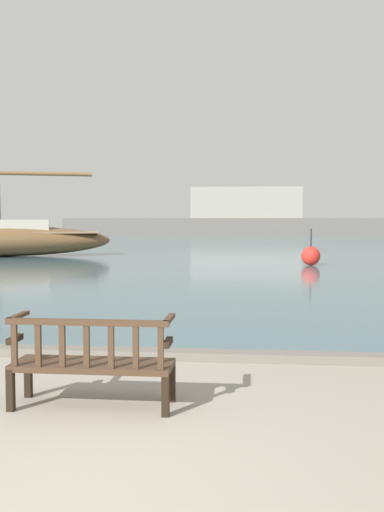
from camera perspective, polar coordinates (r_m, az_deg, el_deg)
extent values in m
plane|color=gray|center=(4.28, -12.18, -22.40)|extent=(160.00, 160.00, 0.00)
cube|color=#476670|center=(47.70, 4.32, 1.42)|extent=(100.00, 80.00, 0.08)
cube|color=slate|center=(7.81, -3.33, -9.78)|extent=(40.00, 0.30, 0.12)
cube|color=black|center=(6.39, -16.05, -11.58)|extent=(0.07, 0.07, 0.42)
cube|color=black|center=(6.00, -2.03, -12.43)|extent=(0.07, 0.07, 0.42)
cube|color=black|center=(5.99, -17.69, -12.65)|extent=(0.07, 0.07, 0.42)
cube|color=black|center=(5.58, -2.67, -13.69)|extent=(0.07, 0.07, 0.42)
cube|color=#422D1E|center=(5.89, -9.87, -10.69)|extent=(1.60, 0.52, 0.06)
cube|color=#422D1E|center=(5.58, -10.53, -6.55)|extent=(1.60, 0.05, 0.06)
cube|color=#422D1E|center=(5.87, -17.35, -8.50)|extent=(0.06, 0.04, 0.41)
cube|color=#422D1E|center=(5.78, -15.13, -8.64)|extent=(0.06, 0.04, 0.41)
cube|color=#422D1E|center=(5.70, -12.85, -8.78)|extent=(0.06, 0.04, 0.41)
cube|color=#422D1E|center=(5.63, -10.50, -8.91)|extent=(0.06, 0.04, 0.41)
cube|color=#422D1E|center=(5.57, -8.10, -9.02)|extent=(0.06, 0.04, 0.41)
cube|color=#422D1E|center=(5.51, -5.65, -9.12)|extent=(0.06, 0.04, 0.41)
cube|color=#422D1E|center=(5.47, -3.15, -9.21)|extent=(0.06, 0.04, 0.41)
cube|color=black|center=(6.00, -17.30, -7.94)|extent=(0.06, 0.30, 0.06)
cube|color=#422D1E|center=(6.04, -17.01, -5.78)|extent=(0.06, 0.47, 0.04)
cube|color=black|center=(5.58, -2.43, -8.63)|extent=(0.06, 0.30, 0.06)
cube|color=#422D1E|center=(5.63, -2.30, -6.30)|extent=(0.06, 0.47, 0.04)
cylinder|color=brown|center=(41.91, -18.69, 4.42)|extent=(0.13, 0.13, 3.77)
cylinder|color=brown|center=(43.33, -18.32, 1.88)|extent=(0.32, 0.87, 0.11)
ellipsoid|color=brown|center=(29.46, -18.63, 1.42)|extent=(10.95, 5.84, 1.51)
cube|color=#997A5B|center=(29.44, -18.65, 2.23)|extent=(9.53, 4.82, 0.08)
cube|color=beige|center=(29.37, -17.10, 2.91)|extent=(3.37, 2.31, 0.59)
cylinder|color=brown|center=(29.39, -14.64, 7.97)|extent=(4.55, 1.71, 0.20)
sphere|color=red|center=(22.92, 11.79, 0.01)|extent=(0.74, 0.74, 0.74)
cylinder|color=#2D2D33|center=(22.89, 11.82, 1.81)|extent=(0.06, 0.06, 0.70)
cube|color=#66605B|center=(66.51, 4.73, 2.90)|extent=(41.53, 2.40, 2.08)
cube|color=gray|center=(66.53, 5.43, 5.34)|extent=(12.77, 2.00, 3.59)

